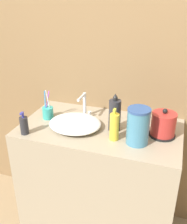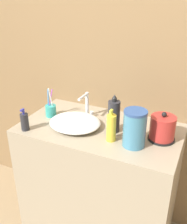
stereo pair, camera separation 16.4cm
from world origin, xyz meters
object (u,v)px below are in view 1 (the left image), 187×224
(mouthwash_bottle, at_px, (115,115))
(electric_kettle, at_px, (163,125))
(water_pitcher, at_px, (138,126))
(faucet, at_px, (85,104))
(lotion_bottle, at_px, (114,127))
(shampoo_bottle, at_px, (24,125))
(toothbrush_cup, at_px, (48,112))

(mouthwash_bottle, bearing_deg, electric_kettle, 4.51)
(mouthwash_bottle, height_order, water_pitcher, mouthwash_bottle)
(faucet, bearing_deg, lotion_bottle, -39.59)
(water_pitcher, bearing_deg, mouthwash_bottle, 147.06)
(water_pitcher, bearing_deg, shampoo_bottle, -170.18)
(faucet, height_order, lotion_bottle, lotion_bottle)
(faucet, distance_m, water_pitcher, 0.45)
(electric_kettle, relative_size, shampoo_bottle, 1.22)
(faucet, xyz_separation_m, electric_kettle, (0.53, -0.08, -0.03))
(toothbrush_cup, relative_size, lotion_bottle, 1.06)
(shampoo_bottle, relative_size, mouthwash_bottle, 0.60)
(shampoo_bottle, xyz_separation_m, mouthwash_bottle, (0.50, 0.22, 0.05))
(lotion_bottle, height_order, shampoo_bottle, lotion_bottle)
(electric_kettle, relative_size, lotion_bottle, 0.89)
(toothbrush_cup, xyz_separation_m, mouthwash_bottle, (0.47, -0.01, 0.06))
(electric_kettle, height_order, mouthwash_bottle, mouthwash_bottle)
(electric_kettle, bearing_deg, mouthwash_bottle, -175.49)
(shampoo_bottle, relative_size, water_pitcher, 0.68)
(toothbrush_cup, xyz_separation_m, lotion_bottle, (0.49, -0.12, 0.04))
(mouthwash_bottle, relative_size, water_pitcher, 1.13)
(faucet, distance_m, shampoo_bottle, 0.42)
(lotion_bottle, bearing_deg, mouthwash_bottle, 103.80)
(electric_kettle, relative_size, mouthwash_bottle, 0.73)
(faucet, height_order, shampoo_bottle, faucet)
(toothbrush_cup, relative_size, water_pitcher, 0.98)
(shampoo_bottle, bearing_deg, faucet, 50.68)
(toothbrush_cup, bearing_deg, faucet, 21.87)
(toothbrush_cup, xyz_separation_m, water_pitcher, (0.63, -0.12, 0.06))
(electric_kettle, xyz_separation_m, water_pitcher, (-0.13, -0.13, 0.04))
(water_pitcher, bearing_deg, toothbrush_cup, 169.31)
(water_pitcher, bearing_deg, lotion_bottle, -177.51)
(electric_kettle, distance_m, mouthwash_bottle, 0.29)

